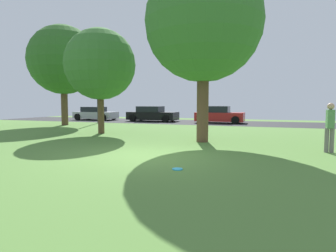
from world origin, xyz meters
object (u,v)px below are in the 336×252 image
Objects in this scene: maple_tree_far at (100,65)px; parked_car_black at (152,114)px; birch_tree_lone at (203,23)px; parked_car_silver at (95,114)px; street_lamp_post at (98,96)px; person_catcher at (330,125)px; parked_car_red at (219,115)px; oak_tree_center at (63,60)px; frisbee_disc at (177,169)px.

maple_tree_far is 1.26× the size of parked_car_black.
birch_tree_lone is 18.78m from parked_car_silver.
birch_tree_lone is 1.69× the size of street_lamp_post.
person_catcher reaches higher than parked_car_red.
maple_tree_far is 0.77× the size of oak_tree_center.
oak_tree_center is 18.53m from person_catcher.
oak_tree_center reaches higher than maple_tree_far.
person_catcher is 5.93m from frisbee_disc.
frisbee_disc is 0.07× the size of parked_car_red.
person_catcher is 14.51m from parked_car_red.
maple_tree_far is 7.39m from oak_tree_center.
birch_tree_lone is at bearing -83.68° from parked_car_red.
maple_tree_far is 12.01m from parked_car_red.
parked_car_black reaches higher than frisbee_disc.
person_catcher is 22.65m from parked_car_silver.
maple_tree_far is 10.24m from frisbee_disc.
parked_car_red is (6.18, -0.00, 0.01)m from parked_car_black.
parked_car_red is at bearing 96.31° from frisbee_disc.
parked_car_red is at bearing -0.03° from parked_car_black.
street_lamp_post reaches higher than parked_car_red.
oak_tree_center is at bearing 139.01° from frisbee_disc.
frisbee_disc is (12.65, -10.99, -4.89)m from oak_tree_center.
maple_tree_far is 21.27× the size of frisbee_disc.
maple_tree_far reaches higher than street_lamp_post.
birch_tree_lone is 7.37m from frisbee_disc.
frisbee_disc is (0.59, -5.33, -5.05)m from birch_tree_lone.
frisbee_disc is 22.51m from parked_car_silver.
parked_car_silver is at bearing 104.13° from oak_tree_center.
maple_tree_far reaches higher than parked_car_red.
maple_tree_far is 13.43m from parked_car_silver.
frisbee_disc is 0.06× the size of street_lamp_post.
person_catcher is at bearing -13.87° from birch_tree_lone.
parked_car_red is at bearing -157.97° from person_catcher.
oak_tree_center is at bearing -149.28° from parked_car_red.
parked_car_silver is at bearing 125.55° from maple_tree_far.
maple_tree_far is 3.38× the size of person_catcher.
person_catcher is (4.71, -1.16, -4.12)m from birch_tree_lone.
parked_car_black is 1.14× the size of parked_car_red.
street_lamp_post reaches higher than parked_car_silver.
birch_tree_lone is at bearing -41.44° from parked_car_silver.
parked_car_silver is at bearing 179.64° from parked_car_black.
birch_tree_lone is 1.89× the size of parked_car_red.
oak_tree_center is 27.77× the size of frisbee_disc.
birch_tree_lone is 1.66× the size of parked_car_black.
oak_tree_center is 17.45m from frisbee_disc.
street_lamp_post is at bearing -123.90° from person_catcher.
maple_tree_far is 1.36× the size of parked_car_silver.
street_lamp_post is (-15.54, 9.47, 1.31)m from person_catcher.
birch_tree_lone is 28.10× the size of frisbee_disc.
oak_tree_center reaches higher than parked_car_silver.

